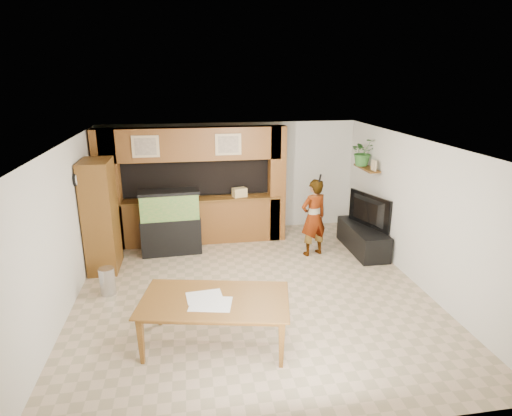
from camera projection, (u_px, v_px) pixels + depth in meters
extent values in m
plane|color=tan|center=(252.00, 290.00, 7.57)|extent=(6.50, 6.50, 0.00)
plane|color=white|center=(251.00, 144.00, 6.79)|extent=(6.50, 6.50, 0.00)
plane|color=beige|center=(231.00, 177.00, 10.24)|extent=(6.00, 0.00, 6.00)
plane|color=beige|center=(63.00, 231.00, 6.72)|extent=(0.00, 6.50, 6.50)
plane|color=beige|center=(417.00, 212.00, 7.64)|extent=(0.00, 6.50, 6.50)
cube|color=brown|center=(196.00, 222.00, 9.59)|extent=(3.80, 0.35, 1.00)
cube|color=brown|center=(195.00, 199.00, 9.44)|extent=(3.80, 0.43, 0.04)
cube|color=brown|center=(192.00, 144.00, 9.07)|extent=(3.80, 0.35, 0.70)
cube|color=brown|center=(109.00, 191.00, 9.08)|extent=(0.50, 0.35, 2.60)
cube|color=brown|center=(277.00, 184.00, 9.64)|extent=(0.35, 0.35, 2.60)
cube|color=black|center=(193.00, 175.00, 9.83)|extent=(4.20, 0.45, 0.85)
cube|color=tan|center=(145.00, 146.00, 8.74)|extent=(0.55, 0.03, 0.45)
cube|color=tan|center=(145.00, 147.00, 8.72)|extent=(0.43, 0.01, 0.35)
cube|color=tan|center=(228.00, 144.00, 9.00)|extent=(0.55, 0.03, 0.45)
cube|color=tan|center=(228.00, 145.00, 8.98)|extent=(0.43, 0.01, 0.35)
cylinder|color=black|center=(76.00, 179.00, 7.49)|extent=(0.04, 0.25, 0.25)
cylinder|color=white|center=(77.00, 179.00, 7.49)|extent=(0.01, 0.21, 0.21)
cube|color=brown|center=(367.00, 168.00, 9.34)|extent=(0.25, 0.90, 0.04)
cube|color=brown|center=(101.00, 216.00, 8.14)|extent=(0.54, 0.88, 2.16)
cylinder|color=#B2B2B7|center=(107.00, 281.00, 7.38)|extent=(0.26, 0.26, 0.49)
cube|color=black|center=(171.00, 236.00, 9.07)|extent=(1.24, 0.47, 0.78)
cube|color=#30742E|center=(169.00, 206.00, 8.88)|extent=(1.19, 0.43, 0.54)
cube|color=black|center=(169.00, 192.00, 8.79)|extent=(1.24, 0.47, 0.06)
cube|color=black|center=(363.00, 238.00, 9.24)|extent=(0.59, 1.61, 0.54)
imported|color=black|center=(365.00, 211.00, 9.06)|extent=(0.54, 1.21, 0.70)
cube|color=tan|center=(374.00, 165.00, 8.98)|extent=(0.05, 0.17, 0.22)
imported|color=#336E2C|center=(363.00, 152.00, 9.42)|extent=(0.63, 0.56, 0.62)
imported|color=#8F744E|center=(314.00, 218.00, 8.86)|extent=(0.69, 0.56, 1.64)
cylinder|color=black|center=(320.00, 178.00, 8.46)|extent=(0.04, 0.11, 0.18)
imported|color=brown|center=(215.00, 323.00, 5.92)|extent=(2.21, 1.51, 0.71)
cube|color=silver|center=(211.00, 304.00, 5.72)|extent=(0.62, 0.51, 0.01)
cube|color=silver|center=(205.00, 297.00, 5.91)|extent=(0.52, 0.40, 0.01)
cube|color=tan|center=(240.00, 192.00, 9.55)|extent=(0.35, 0.28, 0.20)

